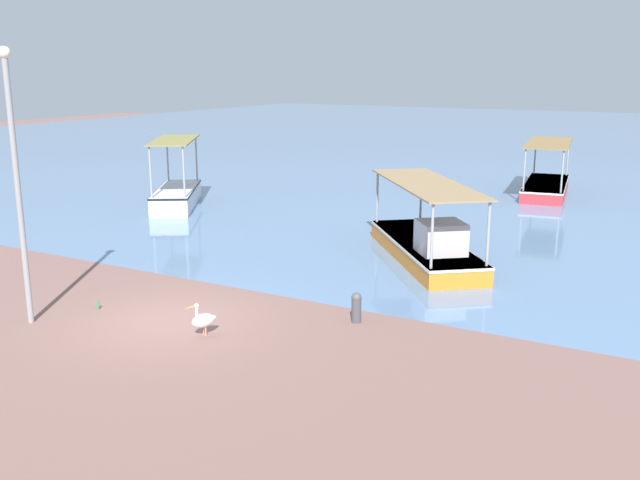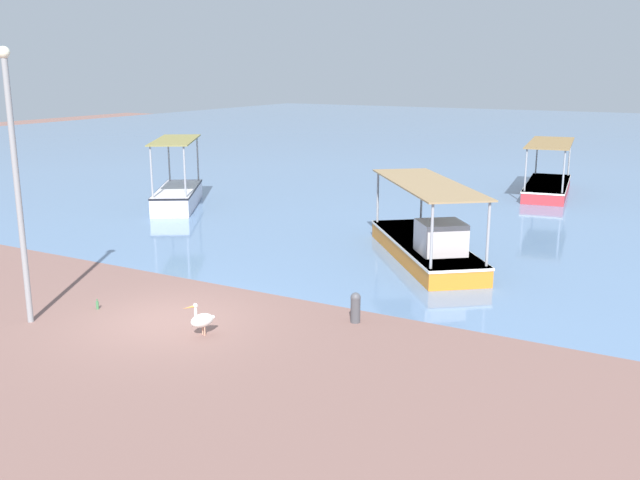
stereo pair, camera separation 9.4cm
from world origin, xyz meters
name	(u,v)px [view 1 (the left image)]	position (x,y,z in m)	size (l,w,h in m)	color
ground	(167,321)	(0.00, 0.00, 0.00)	(120.00, 120.00, 0.00)	#7C5951
harbor_water	(563,143)	(0.00, 48.00, 0.00)	(110.00, 90.00, 0.00)	#5D7EA6
fishing_boat_outer	(546,184)	(4.05, 22.73, 0.48)	(2.82, 6.52, 2.51)	#BF3238
fishing_boat_center	(176,194)	(-9.39, 11.40, 0.59)	(4.09, 5.15, 2.95)	white
fishing_boat_near_left	(427,243)	(3.48, 8.31, 0.57)	(5.70, 6.42, 2.46)	orange
pelican	(203,320)	(1.38, -0.33, 0.38)	(0.48, 0.77, 0.80)	#E0997A
lamp_post	(16,175)	(-2.80, -1.68, 3.59)	(0.28, 0.28, 6.45)	gray
mooring_bollard	(356,306)	(4.05, 2.17, 0.40)	(0.25, 0.25, 0.75)	#47474C
glass_bottle	(98,305)	(-2.09, -0.22, 0.11)	(0.07, 0.07, 0.27)	#3F7F4C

